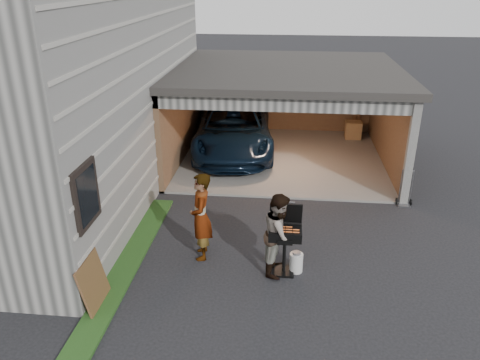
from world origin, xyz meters
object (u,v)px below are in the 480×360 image
object	(u,v)px
man	(280,234)
bbq_grill	(285,235)
plywood_panel	(94,283)
propane_tank	(296,263)
woman	(201,217)
minivan	(233,131)
hand_truck	(404,199)

from	to	relation	value
man	bbq_grill	bearing A→B (deg)	-92.78
man	bbq_grill	world-z (taller)	man
plywood_panel	propane_tank	bearing A→B (deg)	21.86
man	propane_tank	size ratio (longest dim) A/B	4.21
woman	man	world-z (taller)	woman
woman	plywood_panel	xyz separation A→B (m)	(-1.60, -1.77, -0.46)
minivan	propane_tank	bearing A→B (deg)	-78.59
minivan	woman	world-z (taller)	woman
propane_tank	plywood_panel	distance (m)	3.83
bbq_grill	plywood_panel	distance (m)	3.60
man	hand_truck	xyz separation A→B (m)	(3.11, 3.21, -0.65)
minivan	hand_truck	xyz separation A→B (m)	(4.78, -3.44, -0.55)
minivan	man	xyz separation A→B (m)	(1.67, -6.64, 0.10)
plywood_panel	man	bearing A→B (deg)	23.82
minivan	woman	bearing A→B (deg)	-94.82
bbq_grill	propane_tank	world-z (taller)	bbq_grill
woman	propane_tank	world-z (taller)	woman
propane_tank	plywood_panel	bearing A→B (deg)	-158.14
bbq_grill	propane_tank	xyz separation A→B (m)	(0.24, 0.03, -0.63)
minivan	bbq_grill	world-z (taller)	minivan
plywood_panel	woman	bearing A→B (deg)	47.93
bbq_grill	plywood_panel	size ratio (longest dim) A/B	1.46
propane_tank	hand_truck	bearing A→B (deg)	49.19
bbq_grill	hand_truck	bearing A→B (deg)	47.06
man	minivan	bearing A→B (deg)	22.83
woman	plywood_panel	world-z (taller)	woman
hand_truck	man	bearing A→B (deg)	-129.24
woman	hand_truck	xyz separation A→B (m)	(4.71, 2.85, -0.74)
bbq_grill	hand_truck	world-z (taller)	bbq_grill
minivan	man	distance (m)	6.85
bbq_grill	propane_tank	bearing A→B (deg)	6.62
woman	plywood_panel	bearing A→B (deg)	-51.72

